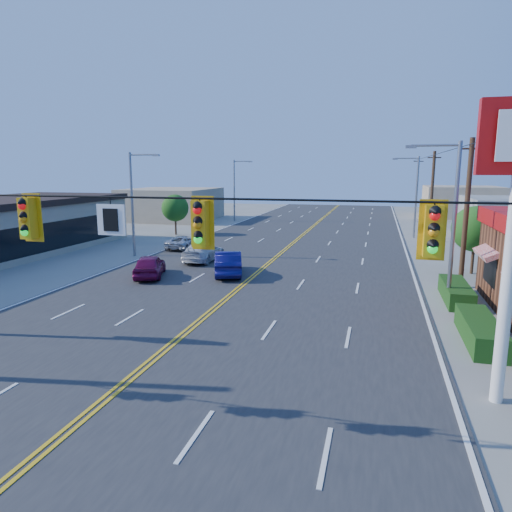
% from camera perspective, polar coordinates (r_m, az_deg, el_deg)
% --- Properties ---
extents(ground, '(160.00, 160.00, 0.00)m').
position_cam_1_polar(ground, '(13.88, -20.73, -18.59)').
color(ground, gray).
rests_on(ground, ground).
extents(road, '(20.00, 120.00, 0.06)m').
position_cam_1_polar(road, '(31.31, 0.94, -1.53)').
color(road, '#2D2D30').
rests_on(road, ground).
extents(signal_span, '(24.32, 0.34, 9.00)m').
position_cam_1_polar(signal_span, '(12.40, -22.65, 1.76)').
color(signal_span, '#47301E').
rests_on(signal_span, ground).
extents(streetlight_se, '(2.55, 0.25, 8.00)m').
position_cam_1_polar(streetlight_se, '(24.02, 23.10, 4.75)').
color(streetlight_se, gray).
rests_on(streetlight_se, ground).
extents(streetlight_ne, '(2.55, 0.25, 8.00)m').
position_cam_1_polar(streetlight_ne, '(47.86, 19.19, 7.52)').
color(streetlight_ne, gray).
rests_on(streetlight_ne, ground).
extents(streetlight_sw, '(2.55, 0.25, 8.00)m').
position_cam_1_polar(streetlight_sw, '(36.61, -14.98, 6.97)').
color(streetlight_sw, gray).
rests_on(streetlight_sw, ground).
extents(streetlight_nw, '(2.55, 0.25, 8.00)m').
position_cam_1_polar(streetlight_nw, '(60.53, -2.56, 8.62)').
color(streetlight_nw, gray).
rests_on(streetlight_nw, ground).
extents(utility_pole_near, '(0.28, 0.28, 8.40)m').
position_cam_1_polar(utility_pole_near, '(28.21, 24.78, 4.73)').
color(utility_pole_near, '#47301E').
rests_on(utility_pole_near, ground).
extents(utility_pole_mid, '(0.28, 0.28, 8.40)m').
position_cam_1_polar(utility_pole_mid, '(46.01, 21.10, 6.91)').
color(utility_pole_mid, '#47301E').
rests_on(utility_pole_mid, ground).
extents(utility_pole_far, '(0.28, 0.28, 8.40)m').
position_cam_1_polar(utility_pole_far, '(63.92, 19.46, 7.86)').
color(utility_pole_far, '#47301E').
rests_on(utility_pole_far, ground).
extents(tree_kfc_rear, '(2.94, 2.94, 4.41)m').
position_cam_1_polar(tree_kfc_rear, '(32.48, 25.72, 3.06)').
color(tree_kfc_rear, '#47301E').
rests_on(tree_kfc_rear, ground).
extents(tree_west, '(2.80, 2.80, 4.20)m').
position_cam_1_polar(tree_west, '(48.38, -10.08, 5.93)').
color(tree_west, '#47301E').
rests_on(tree_west, ground).
extents(bld_west_far, '(11.00, 12.00, 4.20)m').
position_cam_1_polar(bld_west_far, '(64.03, -10.47, 6.40)').
color(bld_west_far, tan).
rests_on(bld_west_far, ground).
extents(bld_east_far, '(10.00, 10.00, 4.40)m').
position_cam_1_polar(bld_east_far, '(72.76, 24.27, 6.21)').
color(bld_east_far, tan).
rests_on(bld_east_far, ground).
extents(car_magenta, '(2.95, 4.45, 1.41)m').
position_cam_1_polar(car_magenta, '(29.33, -13.16, -1.29)').
color(car_magenta, '#630B38').
rests_on(car_magenta, ground).
extents(car_blue, '(3.03, 4.93, 1.53)m').
position_cam_1_polar(car_blue, '(29.22, -3.50, -0.95)').
color(car_blue, '#100E56').
rests_on(car_blue, ground).
extents(car_white, '(1.99, 4.78, 1.38)m').
position_cam_1_polar(car_white, '(33.83, -6.62, 0.46)').
color(car_white, silver).
rests_on(car_white, ground).
extents(car_silver, '(1.91, 4.08, 1.13)m').
position_cam_1_polar(car_silver, '(39.39, -9.06, 1.65)').
color(car_silver, '#B8B8BE').
rests_on(car_silver, ground).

